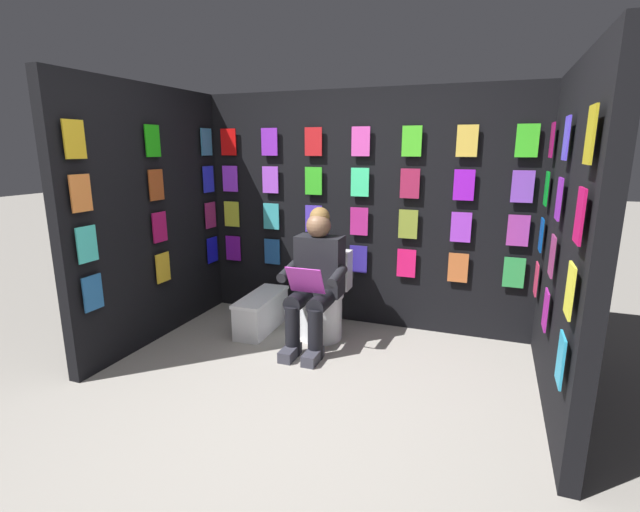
# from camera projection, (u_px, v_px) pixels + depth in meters

# --- Properties ---
(ground_plane) EXTENTS (30.00, 30.00, 0.00)m
(ground_plane) POSITION_uv_depth(u_px,v_px,m) (272.00, 429.00, 2.80)
(ground_plane) COLOR gray
(display_wall_back) EXTENTS (3.24, 0.14, 2.20)m
(display_wall_back) POSITION_uv_depth(u_px,v_px,m) (362.00, 210.00, 4.32)
(display_wall_back) COLOR black
(display_wall_back) RESTS_ON ground
(display_wall_left) EXTENTS (0.14, 1.90, 2.20)m
(display_wall_left) POSITION_uv_depth(u_px,v_px,m) (569.00, 243.00, 2.85)
(display_wall_left) COLOR black
(display_wall_left) RESTS_ON ground
(display_wall_right) EXTENTS (0.14, 1.90, 2.20)m
(display_wall_right) POSITION_uv_depth(u_px,v_px,m) (151.00, 216.00, 3.96)
(display_wall_right) COLOR black
(display_wall_right) RESTS_ON ground
(toilet) EXTENTS (0.41, 0.56, 0.77)m
(toilet) POSITION_uv_depth(u_px,v_px,m) (324.00, 301.00, 4.13)
(toilet) COLOR white
(toilet) RESTS_ON ground
(person_reading) EXTENTS (0.53, 0.68, 1.19)m
(person_reading) POSITION_uv_depth(u_px,v_px,m) (315.00, 278.00, 3.86)
(person_reading) COLOR black
(person_reading) RESTS_ON ground
(comic_longbox_near) EXTENTS (0.30, 0.74, 0.34)m
(comic_longbox_near) POSITION_uv_depth(u_px,v_px,m) (262.00, 312.00, 4.30)
(comic_longbox_near) COLOR silver
(comic_longbox_near) RESTS_ON ground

